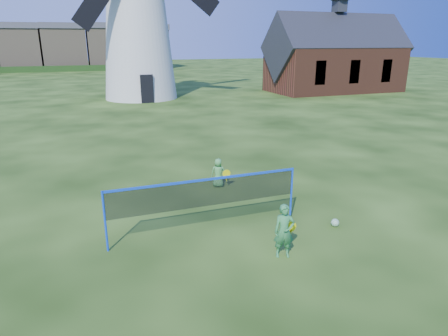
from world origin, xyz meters
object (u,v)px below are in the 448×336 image
at_px(player_boy, 218,173).
at_px(player_girl, 284,231).
at_px(play_ball, 335,223).
at_px(chapel, 335,59).
at_px(windmill, 137,20).
at_px(badminton_net, 206,194).

bearing_deg(player_boy, player_girl, 113.30).
distance_m(player_boy, play_ball, 4.52).
relative_size(chapel, player_boy, 13.54).
xyz_separation_m(windmill, player_girl, (-1.30, -28.83, -6.01)).
bearing_deg(player_girl, chapel, 70.39).
bearing_deg(play_ball, player_boy, 115.58).
xyz_separation_m(windmill, player_boy, (-1.15, -23.88, -6.15)).
relative_size(windmill, player_girl, 14.47).
bearing_deg(windmill, play_ball, -88.38).
relative_size(player_boy, play_ball, 4.59).
xyz_separation_m(windmill, badminton_net, (-2.66, -27.14, -5.52)).
bearing_deg(player_boy, windmill, -67.77).
xyz_separation_m(chapel, badminton_net, (-22.12, -25.71, -2.11)).
bearing_deg(play_ball, windmill, 91.62).
xyz_separation_m(player_girl, player_boy, (0.15, 4.95, -0.15)).
distance_m(badminton_net, play_ball, 3.68).
distance_m(chapel, badminton_net, 33.99).
height_order(player_boy, play_ball, player_boy).
xyz_separation_m(player_girl, play_ball, (2.09, 0.89, -0.54)).
height_order(player_girl, play_ball, player_girl).
relative_size(player_girl, play_ball, 5.92).
bearing_deg(badminton_net, windmill, 84.41).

